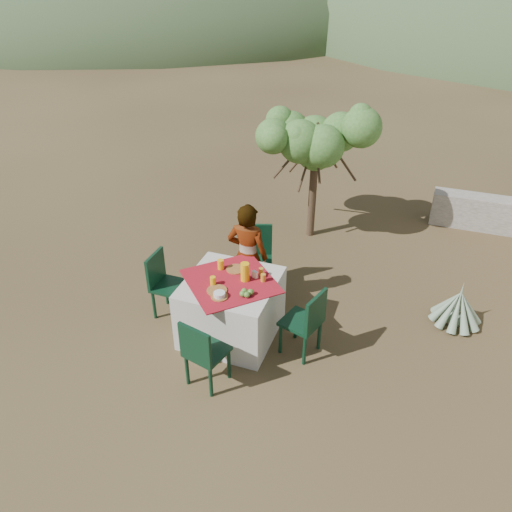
% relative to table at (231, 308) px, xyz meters
% --- Properties ---
extents(ground, '(160.00, 160.00, 0.00)m').
position_rel_table_xyz_m(ground, '(-0.24, 0.44, -0.38)').
color(ground, '#392B19').
rests_on(ground, ground).
extents(table, '(1.30, 1.30, 0.76)m').
position_rel_table_xyz_m(table, '(0.00, 0.00, 0.00)').
color(table, silver).
rests_on(table, ground).
extents(chair_far, '(0.54, 0.54, 0.92)m').
position_rel_table_xyz_m(chair_far, '(-0.05, 0.97, 0.13)').
color(chair_far, black).
rests_on(chair_far, ground).
extents(chair_near, '(0.47, 0.47, 0.84)m').
position_rel_table_xyz_m(chair_near, '(0.04, -0.88, 0.09)').
color(chair_near, black).
rests_on(chair_near, ground).
extents(chair_left, '(0.39, 0.39, 0.85)m').
position_rel_table_xyz_m(chair_left, '(-0.93, 0.09, 0.09)').
color(chair_left, black).
rests_on(chair_left, ground).
extents(chair_right, '(0.49, 0.49, 0.85)m').
position_rel_table_xyz_m(chair_right, '(0.92, -0.04, 0.09)').
color(chair_right, black).
rests_on(chair_right, ground).
extents(person, '(0.52, 0.35, 1.42)m').
position_rel_table_xyz_m(person, '(-0.03, 0.63, 0.33)').
color(person, '#8C6651').
rests_on(person, ground).
extents(shrub_tree, '(1.59, 1.56, 1.87)m').
position_rel_table_xyz_m(shrub_tree, '(0.33, 2.73, 1.10)').
color(shrub_tree, '#4C3926').
rests_on(shrub_tree, ground).
extents(agave, '(0.63, 0.63, 0.67)m').
position_rel_table_xyz_m(agave, '(2.52, 1.12, -0.16)').
color(agave, gray).
rests_on(agave, ground).
extents(hill_near_left, '(40.00, 40.00, 16.00)m').
position_rel_table_xyz_m(hill_near_left, '(-18.24, 30.44, -0.38)').
color(hill_near_left, '#344D2B').
rests_on(hill_near_left, ground).
extents(plate_far, '(0.22, 0.22, 0.01)m').
position_rel_table_xyz_m(plate_far, '(-0.03, 0.23, 0.39)').
color(plate_far, brown).
rests_on(plate_far, table).
extents(plate_near, '(0.23, 0.23, 0.01)m').
position_rel_table_xyz_m(plate_near, '(-0.07, -0.23, 0.39)').
color(plate_near, brown).
rests_on(plate_near, table).
extents(glass_far, '(0.07, 0.07, 0.12)m').
position_rel_table_xyz_m(glass_far, '(-0.20, 0.19, 0.44)').
color(glass_far, '#FFB310').
rests_on(glass_far, table).
extents(glass_near, '(0.06, 0.06, 0.10)m').
position_rel_table_xyz_m(glass_near, '(-0.15, -0.14, 0.43)').
color(glass_near, '#FFB310').
rests_on(glass_near, table).
extents(juice_pitcher, '(0.10, 0.10, 0.22)m').
position_rel_table_xyz_m(juice_pitcher, '(0.15, 0.07, 0.49)').
color(juice_pitcher, '#FFB310').
rests_on(juice_pitcher, table).
extents(bowl_plate, '(0.19, 0.19, 0.01)m').
position_rel_table_xyz_m(bowl_plate, '(0.01, -0.32, 0.39)').
color(bowl_plate, brown).
rests_on(bowl_plate, table).
extents(white_bowl, '(0.13, 0.13, 0.05)m').
position_rel_table_xyz_m(white_bowl, '(0.01, -0.32, 0.42)').
color(white_bowl, silver).
rests_on(white_bowl, bowl_plate).
extents(jar_left, '(0.06, 0.06, 0.09)m').
position_rel_table_xyz_m(jar_left, '(0.35, 0.12, 0.43)').
color(jar_left, '#C68223').
rests_on(jar_left, table).
extents(jar_right, '(0.06, 0.06, 0.09)m').
position_rel_table_xyz_m(jar_right, '(0.28, 0.23, 0.43)').
color(jar_right, '#C68223').
rests_on(jar_right, table).
extents(napkin_holder, '(0.08, 0.06, 0.09)m').
position_rel_table_xyz_m(napkin_holder, '(0.24, 0.15, 0.42)').
color(napkin_holder, silver).
rests_on(napkin_holder, table).
extents(fruit_cluster, '(0.14, 0.13, 0.07)m').
position_rel_table_xyz_m(fruit_cluster, '(0.27, -0.20, 0.42)').
color(fruit_cluster, '#537F2E').
rests_on(fruit_cluster, table).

